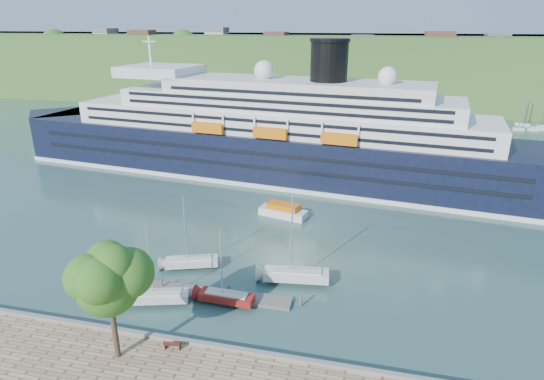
% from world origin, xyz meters
% --- Properties ---
extents(ground, '(400.00, 400.00, 0.00)m').
position_xyz_m(ground, '(0.00, 0.00, 0.00)').
color(ground, '#2C4E48').
rests_on(ground, ground).
extents(far_hillside, '(400.00, 50.00, 24.00)m').
position_xyz_m(far_hillside, '(0.00, 145.00, 12.00)').
color(far_hillside, '#2D5923').
rests_on(far_hillside, ground).
extents(quay_coping, '(220.00, 0.50, 0.30)m').
position_xyz_m(quay_coping, '(0.00, -0.20, 1.15)').
color(quay_coping, slate).
rests_on(quay_coping, promenade).
extents(cruise_ship, '(116.89, 30.47, 25.98)m').
position_xyz_m(cruise_ship, '(-3.44, 51.77, 12.99)').
color(cruise_ship, black).
rests_on(cruise_ship, ground).
extents(park_bench, '(1.65, 0.86, 1.01)m').
position_xyz_m(park_bench, '(1.48, -1.25, 1.51)').
color(park_bench, '#482414').
rests_on(park_bench, promenade).
extents(promenade_tree, '(7.18, 7.18, 11.89)m').
position_xyz_m(promenade_tree, '(-2.78, -3.26, 6.94)').
color(promenade_tree, '#225817').
rests_on(promenade_tree, promenade).
extents(floating_pontoon, '(17.91, 2.55, 0.40)m').
position_xyz_m(floating_pontoon, '(1.39, 8.88, 0.20)').
color(floating_pontoon, slate).
rests_on(floating_pontoon, ground).
extents(sailboat_white_near, '(7.42, 3.95, 9.24)m').
position_xyz_m(sailboat_white_near, '(-3.63, 6.06, 4.62)').
color(sailboat_white_near, silver).
rests_on(sailboat_white_near, ground).
extents(sailboat_red, '(6.61, 2.04, 8.47)m').
position_xyz_m(sailboat_red, '(3.50, 7.75, 4.23)').
color(sailboat_red, maroon).
rests_on(sailboat_red, ground).
extents(sailboat_white_far, '(8.48, 3.32, 10.67)m').
position_xyz_m(sailboat_white_far, '(10.01, 13.60, 5.33)').
color(sailboat_white_far, silver).
rests_on(sailboat_white_far, ground).
extents(tender_launch, '(7.96, 4.28, 2.09)m').
position_xyz_m(tender_launch, '(4.50, 32.17, 1.05)').
color(tender_launch, orange).
rests_on(tender_launch, ground).
extents(sailboat_extra, '(7.28, 4.15, 9.08)m').
position_xyz_m(sailboat_extra, '(-3.09, 13.92, 4.54)').
color(sailboat_extra, silver).
rests_on(sailboat_extra, ground).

